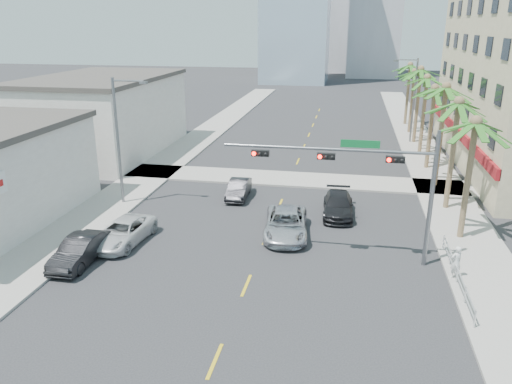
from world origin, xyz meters
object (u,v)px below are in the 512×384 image
car_lane_left (239,189)px  car_lane_center (286,224)px  traffic_signal_mast (370,172)px  pedestrian (456,262)px  car_lane_right (338,205)px  car_parked_mid (79,251)px  car_parked_far (123,232)px

car_lane_left → car_lane_center: (4.40, -6.35, 0.10)m
traffic_signal_mast → pedestrian: bearing=-17.4°
car_lane_right → car_lane_center: bearing=-129.1°
traffic_signal_mast → pedestrian: traffic_signal_mast is taller
car_lane_center → pedestrian: 10.02m
pedestrian → car_lane_center: bearing=-51.6°
car_lane_center → pedestrian: pedestrian is taller
car_lane_center → car_lane_right: bearing=47.4°
car_lane_center → car_lane_right: (3.04, 4.05, -0.06)m
car_lane_right → car_parked_mid: bearing=-146.0°
car_lane_center → traffic_signal_mast: bearing=-34.9°
pedestrian → car_parked_far: bearing=-31.3°
traffic_signal_mast → car_lane_center: 6.85m
traffic_signal_mast → car_parked_far: traffic_signal_mast is taller
car_lane_left → car_lane_right: car_lane_right is taller
car_parked_far → car_lane_right: (12.39, 6.99, 0.01)m
car_parked_far → pedestrian: 18.56m
car_lane_left → car_lane_center: size_ratio=0.74×
traffic_signal_mast → car_lane_right: traffic_signal_mast is taller
traffic_signal_mast → car_parked_mid: 16.12m
car_parked_mid → car_parked_far: (1.18, 2.89, -0.04)m
traffic_signal_mast → car_parked_far: bearing=-178.6°
car_lane_left → traffic_signal_mast: bearing=-47.3°
traffic_signal_mast → car_lane_center: (-4.66, 2.61, -4.29)m
car_lane_right → pedestrian: pedestrian is taller
traffic_signal_mast → car_lane_left: 13.48m
car_parked_mid → car_lane_right: bearing=36.1°
car_parked_mid → car_lane_left: (6.12, 12.19, -0.07)m
car_lane_left → pedestrian: bearing=-40.0°
car_parked_far → car_parked_mid: bearing=-106.7°
car_parked_mid → car_parked_far: size_ratio=0.89×
car_lane_left → car_parked_far: bearing=-120.7°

